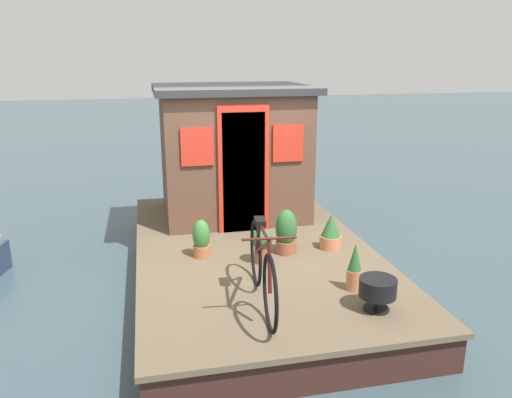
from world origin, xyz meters
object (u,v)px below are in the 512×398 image
at_px(bicycle, 262,268).
at_px(potted_plant_geranium, 262,244).
at_px(potted_plant_ivy, 286,233).
at_px(charcoal_grill, 378,289).
at_px(potted_plant_mint, 331,232).
at_px(potted_plant_fern, 201,239).
at_px(potted_plant_lavender, 355,268).
at_px(houseboat_cabin, 233,151).

distance_m(bicycle, potted_plant_geranium, 1.08).
relative_size(bicycle, potted_plant_geranium, 3.97).
xyz_separation_m(potted_plant_ivy, charcoal_grill, (-1.64, -0.47, -0.04)).
distance_m(potted_plant_mint, potted_plant_fern, 1.68).
bearing_deg(potted_plant_geranium, potted_plant_fern, 63.48).
bearing_deg(potted_plant_mint, potted_plant_geranium, 105.20).
bearing_deg(potted_plant_geranium, potted_plant_mint, -74.80).
relative_size(potted_plant_lavender, charcoal_grill, 1.44).
bearing_deg(bicycle, potted_plant_ivy, -25.60).
xyz_separation_m(bicycle, potted_plant_mint, (1.31, -1.23, -0.18)).
bearing_deg(houseboat_cabin, potted_plant_mint, -151.44).
height_order(potted_plant_mint, charcoal_grill, potted_plant_mint).
bearing_deg(potted_plant_mint, potted_plant_fern, 87.25).
xyz_separation_m(bicycle, potted_plant_fern, (1.39, 0.45, -0.17)).
distance_m(potted_plant_fern, potted_plant_lavender, 1.97).
height_order(bicycle, potted_plant_lavender, bicycle).
bearing_deg(potted_plant_lavender, charcoal_grill, -174.71).
distance_m(potted_plant_ivy, potted_plant_lavender, 1.24).
xyz_separation_m(houseboat_cabin, potted_plant_mint, (-1.79, -0.97, -0.79)).
height_order(potted_plant_geranium, potted_plant_ivy, potted_plant_ivy).
relative_size(potted_plant_ivy, potted_plant_lavender, 1.08).
bearing_deg(charcoal_grill, potted_plant_lavender, 5.29).
bearing_deg(potted_plant_fern, charcoal_grill, -138.70).
bearing_deg(bicycle, potted_plant_geranium, -13.11).
distance_m(houseboat_cabin, bicycle, 3.17).
relative_size(potted_plant_fern, charcoal_grill, 1.30).
distance_m(houseboat_cabin, potted_plant_lavender, 3.18).
xyz_separation_m(potted_plant_fern, potted_plant_lavender, (-1.28, -1.49, 0.02)).
bearing_deg(charcoal_grill, potted_plant_geranium, 30.94).
height_order(potted_plant_geranium, potted_plant_lavender, potted_plant_lavender).
bearing_deg(potted_plant_ivy, potted_plant_geranium, 122.57).
bearing_deg(potted_plant_mint, bicycle, 136.92).
relative_size(potted_plant_fern, potted_plant_ivy, 0.84).
height_order(potted_plant_mint, potted_plant_geranium, potted_plant_mint).
xyz_separation_m(bicycle, potted_plant_geranium, (1.04, -0.24, -0.16)).
relative_size(potted_plant_mint, potted_plant_lavender, 0.89).
bearing_deg(bicycle, potted_plant_fern, 18.06).
bearing_deg(houseboat_cabin, potted_plant_fern, 157.56).
bearing_deg(houseboat_cabin, charcoal_grill, -166.47).
bearing_deg(potted_plant_lavender, bicycle, 96.10).
relative_size(potted_plant_ivy, charcoal_grill, 1.55).
xyz_separation_m(houseboat_cabin, potted_plant_lavender, (-2.99, -0.79, -0.76)).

